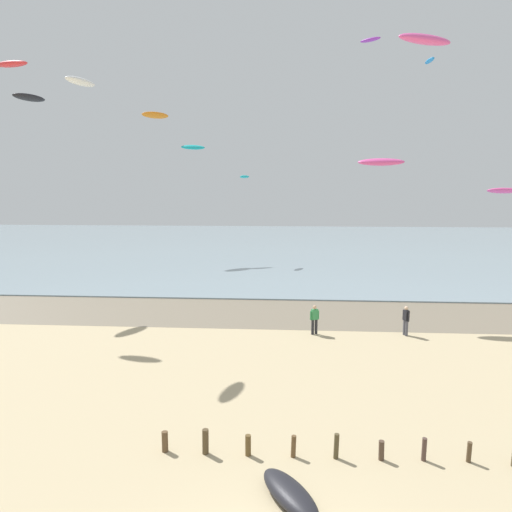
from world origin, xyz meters
The scene contains 17 objects.
wet_sand_strip centered at (0.00, 21.62, 0.00)m, with size 120.00×7.42×0.01m, color #7A6D59.
sea centered at (0.00, 60.32, 0.05)m, with size 160.00×70.00×0.10m, color #7F939E.
groyne_near centered at (5.75, 4.73, 0.37)m, with size 19.06×0.36×0.85m.
person_by_waterline centered at (6.72, 17.35, 0.92)m, with size 0.33×0.54×1.71m.
person_left_flank centered at (1.52, 17.20, 0.92)m, with size 0.53×0.34×1.71m.
grounded_kite centered at (0.06, 2.58, 0.24)m, with size 2.40×0.86×0.48m, color black.
kite_aloft_0 centered at (-4.91, 43.10, 9.68)m, with size 1.84×0.59×0.29m, color #19B2B7.
kite_aloft_1 centered at (5.83, 13.01, 14.76)m, with size 2.72×0.87×0.43m, color #E54C99.
kite_aloft_2 centered at (5.86, 21.86, 10.02)m, with size 2.93×0.94×0.47m, color #E54C99.
kite_aloft_3 centered at (-15.60, 45.94, 16.86)m, with size 3.30×1.06×0.53m, color orange.
kite_aloft_4 centered at (-17.32, 20.31, 16.02)m, with size 2.33×0.75×0.37m, color red.
kite_aloft_6 centered at (14.11, 41.44, 21.19)m, with size 2.21×0.71×0.35m, color #2384D1.
kite_aloft_7 centered at (20.13, 36.65, 8.18)m, with size 2.77×0.89×0.44m, color #E54C99.
kite_aloft_8 centered at (-11.07, 45.22, 13.11)m, with size 2.78×0.89×0.44m, color #19B2B7.
kite_aloft_10 centered at (-18.43, 24.04, 14.73)m, with size 2.45×0.79×0.39m, color black.
kite_aloft_11 centered at (7.37, 36.86, 21.94)m, with size 2.02×0.65×0.32m, color purple.
kite_aloft_12 centered at (-11.02, 15.89, 13.89)m, with size 2.12×0.68×0.34m, color white.
Camera 1 is at (-0.06, -8.76, 8.28)m, focal length 32.48 mm.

